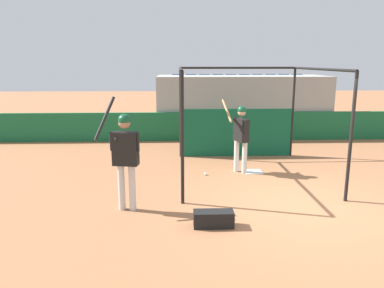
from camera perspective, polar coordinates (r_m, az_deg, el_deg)
ground_plane at (r=7.86m, az=16.65°, el=-9.14°), size 60.00×60.00×0.00m
outfield_wall at (r=13.79m, az=8.22°, el=2.71°), size 24.00×0.12×1.04m
bleacher_section at (r=14.93m, az=7.43°, el=5.93°), size 6.50×2.40×2.32m
batting_cage at (r=10.63m, az=7.41°, el=3.61°), size 3.44×3.92×2.67m
home_plate at (r=9.92m, az=9.33°, el=-4.20°), size 0.44×0.44×0.02m
player_batter at (r=9.61m, az=7.43°, el=1.68°), size 0.64×0.77×1.86m
player_waiting at (r=7.16m, az=-10.18°, el=-1.20°), size 0.84×0.50×2.18m
equipment_bag at (r=6.66m, az=3.30°, el=-11.31°), size 0.70×0.28×0.28m
baseball at (r=9.52m, az=2.08°, el=-4.57°), size 0.07×0.07×0.07m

